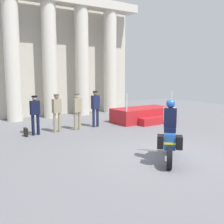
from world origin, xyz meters
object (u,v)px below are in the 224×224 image
at_px(officer_in_row_3, 95,106).
at_px(officer_in_row_2, 77,109).
at_px(officer_in_row_0, 35,112).
at_px(officer_in_row_1, 57,110).
at_px(briefcase_on_ground, 26,132).
at_px(reviewing_stand, 143,115).
at_px(motorcycle_with_rider, 170,136).

bearing_deg(officer_in_row_3, officer_in_row_2, 0.98).
xyz_separation_m(officer_in_row_0, officer_in_row_1, (0.98, -0.01, 0.01)).
distance_m(officer_in_row_0, officer_in_row_3, 3.03).
relative_size(officer_in_row_1, officer_in_row_2, 1.01).
height_order(officer_in_row_0, officer_in_row_1, officer_in_row_1).
bearing_deg(briefcase_on_ground, officer_in_row_3, 1.81).
xyz_separation_m(reviewing_stand, motorcycle_with_rider, (-3.68, -5.58, 0.43)).
bearing_deg(briefcase_on_ground, officer_in_row_2, -0.20).
distance_m(officer_in_row_0, briefcase_on_ground, 0.93).
xyz_separation_m(officer_in_row_0, briefcase_on_ground, (-0.43, -0.02, -0.82)).
bearing_deg(motorcycle_with_rider, officer_in_row_1, 56.66).
relative_size(officer_in_row_0, officer_in_row_3, 0.96).
bearing_deg(officer_in_row_3, officer_in_row_1, -2.72).
bearing_deg(officer_in_row_2, officer_in_row_0, -6.29).
bearing_deg(motorcycle_with_rider, officer_in_row_3, 36.44).
relative_size(reviewing_stand, officer_in_row_2, 1.92).
distance_m(officer_in_row_0, officer_in_row_2, 1.97).
bearing_deg(officer_in_row_3, reviewing_stand, 170.63).
height_order(officer_in_row_1, officer_in_row_3, officer_in_row_3).
bearing_deg(officer_in_row_0, officer_in_row_1, 174.08).
height_order(officer_in_row_3, motorcycle_with_rider, motorcycle_with_rider).
height_order(officer_in_row_1, motorcycle_with_rider, motorcycle_with_rider).
bearing_deg(reviewing_stand, officer_in_row_2, 178.83).
height_order(officer_in_row_0, officer_in_row_2, officer_in_row_2).
distance_m(officer_in_row_2, officer_in_row_3, 1.06).
height_order(reviewing_stand, officer_in_row_3, officer_in_row_3).
bearing_deg(officer_in_row_0, briefcase_on_ground, -2.55).
relative_size(officer_in_row_1, motorcycle_with_rider, 0.90).
xyz_separation_m(officer_in_row_1, motorcycle_with_rider, (1.22, -5.69, -0.22)).
distance_m(officer_in_row_1, briefcase_on_ground, 1.64).
bearing_deg(briefcase_on_ground, motorcycle_with_rider, -65.12).
relative_size(officer_in_row_0, briefcase_on_ground, 4.70).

